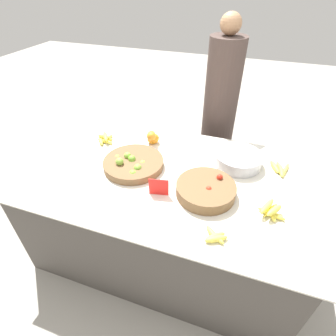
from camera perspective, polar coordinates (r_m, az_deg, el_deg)
name	(u,v)px	position (r m, az deg, el deg)	size (l,w,h in m)	color
ground_plane	(168,243)	(2.32, 0.00, -15.93)	(12.00, 12.00, 0.00)	#A39E93
market_table	(168,212)	(2.03, 0.00, -9.58)	(1.90, 1.16, 0.75)	#4C4742
lime_bowl	(133,164)	(1.83, -7.64, 0.96)	(0.42, 0.42, 0.10)	brown
tomato_basket	(206,190)	(1.61, 8.21, -4.67)	(0.36, 0.36, 0.10)	brown
orange_pile	(152,138)	(2.06, -3.44, 6.62)	(0.10, 0.12, 0.12)	orange
metal_bowl	(238,159)	(1.90, 14.99, 1.87)	(0.33, 0.33, 0.09)	#B7B7BF
price_sign	(159,187)	(1.58, -2.03, -4.19)	(0.12, 0.03, 0.12)	red
banana_bunch_front_right	(215,237)	(1.41, 10.22, -14.47)	(0.14, 0.13, 0.03)	#EFDB4C
banana_bunch_front_left	(271,211)	(1.59, 21.48, -8.67)	(0.16, 0.16, 0.06)	#EFDB4C
banana_bunch_back_center	(105,139)	(2.15, -13.63, 6.20)	(0.16, 0.18, 0.06)	#EFDB4C
banana_bunch_middle_left	(280,169)	(1.95, 23.19, -0.14)	(0.15, 0.18, 0.03)	#EFDB4C
vendor_person	(218,119)	(2.49, 10.92, 10.35)	(0.29, 0.29, 1.62)	#473833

